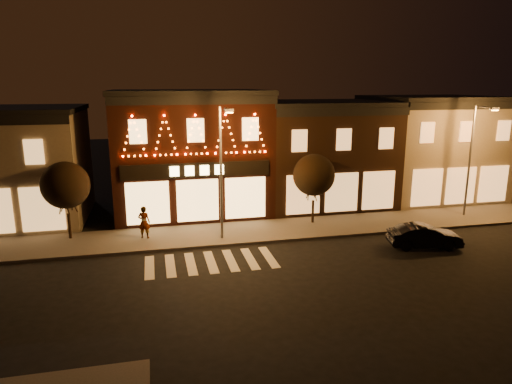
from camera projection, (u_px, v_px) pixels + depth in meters
name	position (u px, v px, depth m)	size (l,w,h in m)	color
ground	(223.00, 298.00, 18.94)	(120.00, 120.00, 0.00)	black
sidewalk_far	(236.00, 233.00, 26.94)	(44.00, 4.00, 0.15)	#47423D
building_pulp	(191.00, 151.00, 31.23)	(10.20, 8.34, 8.30)	black
building_right_a	(321.00, 153.00, 33.40)	(9.20, 8.28, 7.50)	#321D11
building_right_b	(430.00, 147.00, 35.33)	(9.20, 8.28, 7.80)	#7F6D5A
streetlamp_mid	(222.00, 163.00, 24.68)	(0.59, 1.69, 7.37)	#59595E
streetlamp_right	(473.00, 152.00, 29.25)	(0.56, 1.66, 7.22)	#59595E
tree_left	(65.00, 185.00, 25.11)	(2.63, 2.63, 4.40)	black
tree_right	(314.00, 175.00, 28.08)	(2.60, 2.60, 4.35)	black
dark_sedan	(424.00, 236.00, 24.64)	(1.34, 3.85, 1.27)	black
pedestrian	(144.00, 222.00, 25.64)	(0.68, 0.45, 1.86)	gray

